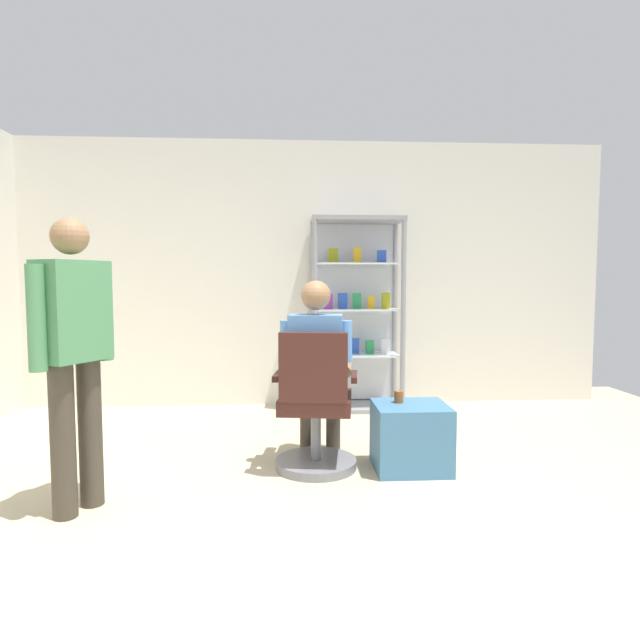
% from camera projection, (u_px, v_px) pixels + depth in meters
% --- Properties ---
extents(ground_plane, '(7.20, 7.20, 0.00)m').
position_uv_depth(ground_plane, '(347.00, 545.00, 2.57)').
color(ground_plane, '#C6B793').
extents(back_wall, '(6.00, 0.10, 2.70)m').
position_uv_depth(back_wall, '(315.00, 274.00, 5.46)').
color(back_wall, silver).
rests_on(back_wall, ground).
extents(display_cabinet_main, '(0.90, 0.45, 1.90)m').
position_uv_depth(display_cabinet_main, '(356.00, 313.00, 5.27)').
color(display_cabinet_main, gray).
rests_on(display_cabinet_main, ground).
extents(office_chair, '(0.59, 0.56, 0.96)m').
position_uv_depth(office_chair, '(315.00, 414.00, 3.54)').
color(office_chair, slate).
rests_on(office_chair, ground).
extents(seated_shopkeeper, '(0.52, 0.60, 1.29)m').
position_uv_depth(seated_shopkeeper, '(317.00, 363.00, 3.68)').
color(seated_shopkeeper, '#3F382D').
rests_on(seated_shopkeeper, ground).
extents(storage_crate, '(0.50, 0.44, 0.45)m').
position_uv_depth(storage_crate, '(411.00, 437.00, 3.59)').
color(storage_crate, teal).
rests_on(storage_crate, ground).
extents(tea_glass, '(0.06, 0.06, 0.08)m').
position_uv_depth(tea_glass, '(399.00, 397.00, 3.62)').
color(tea_glass, brown).
rests_on(tea_glass, storage_crate).
extents(standing_customer, '(0.37, 0.47, 1.63)m').
position_uv_depth(standing_customer, '(74.00, 346.00, 2.88)').
color(standing_customer, '#3F382D').
rests_on(standing_customer, ground).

